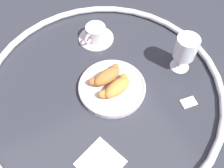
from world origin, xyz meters
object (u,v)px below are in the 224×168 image
croissant_large (116,87)px  coffee_cup_near (96,34)px  juice_glass_left (186,48)px  sugar_packet (189,102)px  croissant_small (106,76)px  pastry_plate (112,87)px  folded_napkin (100,163)px

croissant_large → coffee_cup_near: 0.27m
juice_glass_left → sugar_packet: (-0.06, -0.14, -0.09)m
juice_glass_left → sugar_packet: bearing=-115.1°
croissant_small → coffee_cup_near: 0.21m
pastry_plate → folded_napkin: pastry_plate is taller
pastry_plate → juice_glass_left: juice_glass_left is taller
croissant_large → sugar_packet: croissant_large is taller
juice_glass_left → croissant_large: bearing=179.1°
croissant_large → folded_napkin: 0.24m
coffee_cup_near → folded_napkin: (-0.20, -0.44, -0.02)m
pastry_plate → coffee_cup_near: size_ratio=1.67×
coffee_cup_near → folded_napkin: 0.49m
croissant_large → croissant_small: 0.06m
coffee_cup_near → juice_glass_left: bearing=-52.0°
folded_napkin → pastry_plate: bearing=54.6°
sugar_packet → folded_napkin: 0.34m
croissant_small → sugar_packet: croissant_small is taller
sugar_packet → folded_napkin: bearing=-165.4°
croissant_large → juice_glass_left: (0.26, -0.00, 0.05)m
coffee_cup_near → sugar_packet: size_ratio=2.72×
sugar_packet → folded_napkin: (-0.34, -0.04, -0.00)m
pastry_plate → sugar_packet: bearing=-40.0°
croissant_small → juice_glass_left: bearing=-12.4°
croissant_large → croissant_small: (-0.01, 0.05, 0.00)m
croissant_small → folded_napkin: croissant_small is taller
pastry_plate → croissant_large: 0.04m
juice_glass_left → croissant_small: bearing=167.6°
croissant_large → folded_napkin: croissant_large is taller
juice_glass_left → pastry_plate: bearing=173.9°
sugar_packet → pastry_plate: bearing=147.8°
pastry_plate → juice_glass_left: size_ratio=1.62×
pastry_plate → folded_napkin: bearing=-125.4°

